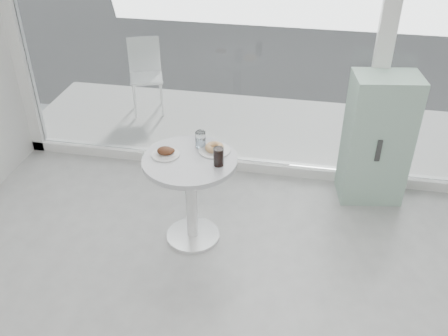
% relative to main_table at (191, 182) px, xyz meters
% --- Properties ---
extents(main_table, '(0.72, 0.72, 0.77)m').
position_rel_main_table_xyz_m(main_table, '(0.00, 0.00, 0.00)').
color(main_table, white).
rests_on(main_table, ground).
extents(patio_deck, '(5.60, 1.60, 0.05)m').
position_rel_main_table_xyz_m(patio_deck, '(0.50, 1.90, -0.53)').
color(patio_deck, beige).
rests_on(patio_deck, ground).
extents(mint_cabinet, '(0.60, 0.44, 1.18)m').
position_rel_main_table_xyz_m(mint_cabinet, '(1.45, 0.88, 0.04)').
color(mint_cabinet, '#9ECAB3').
rests_on(mint_cabinet, ground).
extents(patio_chair, '(0.47, 0.47, 0.85)m').
position_rel_main_table_xyz_m(patio_chair, '(-1.06, 2.12, -0.02)').
color(patio_chair, white).
rests_on(patio_chair, patio_deck).
extents(plate_fritter, '(0.21, 0.21, 0.07)m').
position_rel_main_table_xyz_m(plate_fritter, '(-0.18, 0.01, 0.25)').
color(plate_fritter, silver).
rests_on(plate_fritter, main_table).
extents(plate_donut, '(0.25, 0.25, 0.06)m').
position_rel_main_table_xyz_m(plate_donut, '(0.16, 0.14, 0.24)').
color(plate_donut, silver).
rests_on(plate_donut, main_table).
extents(water_tumbler_a, '(0.07, 0.07, 0.11)m').
position_rel_main_table_xyz_m(water_tumbler_a, '(0.03, 0.21, 0.27)').
color(water_tumbler_a, white).
rests_on(water_tumbler_a, main_table).
extents(water_tumbler_b, '(0.08, 0.08, 0.13)m').
position_rel_main_table_xyz_m(water_tumbler_b, '(0.04, 0.18, 0.28)').
color(water_tumbler_b, white).
rests_on(water_tumbler_b, main_table).
extents(cola_glass, '(0.08, 0.08, 0.14)m').
position_rel_main_table_xyz_m(cola_glass, '(0.23, -0.05, 0.29)').
color(cola_glass, white).
rests_on(cola_glass, main_table).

